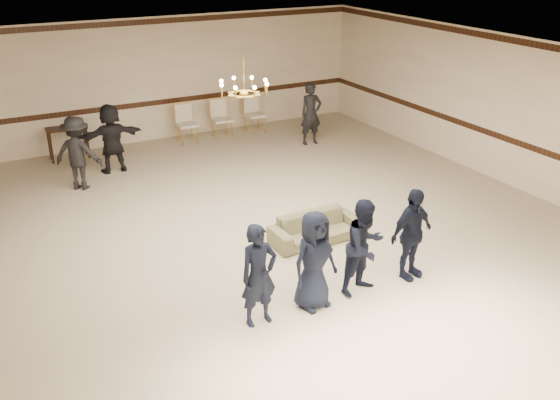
{
  "coord_description": "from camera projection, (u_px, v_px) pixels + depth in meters",
  "views": [
    {
      "loc": [
        -4.49,
        -8.67,
        5.15
      ],
      "look_at": [
        -0.09,
        -0.5,
        1.12
      ],
      "focal_mm": 39.65,
      "sensor_mm": 36.0,
      "label": 1
    }
  ],
  "objects": [
    {
      "name": "adult_mid",
      "position": [
        111.0,
        138.0,
        14.16
      ],
      "size": [
        1.5,
        0.49,
        1.62
      ],
      "primitive_type": "imported",
      "rotation": [
        0.0,
        0.0,
        3.15
      ],
      "color": "black",
      "rests_on": "floor"
    },
    {
      "name": "adult_left",
      "position": [
        78.0,
        153.0,
        13.21
      ],
      "size": [
        1.2,
        1.1,
        1.62
      ],
      "primitive_type": "imported",
      "rotation": [
        0.0,
        0.0,
        2.5
      ],
      "color": "black",
      "rests_on": "floor"
    },
    {
      "name": "boy_c",
      "position": [
        365.0,
        247.0,
        9.37
      ],
      "size": [
        0.85,
        0.72,
        1.53
      ],
      "primitive_type": "imported",
      "rotation": [
        0.0,
        0.0,
        0.21
      ],
      "color": "black",
      "rests_on": "floor"
    },
    {
      "name": "boy_d",
      "position": [
        411.0,
        234.0,
        9.76
      ],
      "size": [
        0.95,
        0.53,
        1.53
      ],
      "primitive_type": "imported",
      "rotation": [
        0.0,
        0.0,
        0.18
      ],
      "color": "black",
      "rests_on": "floor"
    },
    {
      "name": "banquet_chair_left",
      "position": [
        187.0,
        124.0,
        16.23
      ],
      "size": [
        0.5,
        0.5,
        1.02
      ],
      "primitive_type": null,
      "rotation": [
        0.0,
        0.0,
        -0.02
      ],
      "color": "beige",
      "rests_on": "floor"
    },
    {
      "name": "settee",
      "position": [
        316.0,
        228.0,
        11.14
      ],
      "size": [
        1.71,
        0.69,
        0.5
      ],
      "primitive_type": "imported",
      "rotation": [
        0.0,
        0.0,
        0.01
      ],
      "color": "#6C6548",
      "rests_on": "floor"
    },
    {
      "name": "boy_b",
      "position": [
        314.0,
        260.0,
        8.98
      ],
      "size": [
        0.82,
        0.61,
        1.53
      ],
      "primitive_type": "imported",
      "rotation": [
        0.0,
        0.0,
        0.17
      ],
      "color": "black",
      "rests_on": "floor"
    },
    {
      "name": "boy_a",
      "position": [
        259.0,
        275.0,
        8.59
      ],
      "size": [
        0.57,
        0.39,
        1.53
      ],
      "primitive_type": "imported",
      "rotation": [
        0.0,
        0.0,
        0.04
      ],
      "color": "black",
      "rests_on": "floor"
    },
    {
      "name": "chandelier",
      "position": [
        244.0,
        75.0,
        10.67
      ],
      "size": [
        0.94,
        0.94,
        0.89
      ],
      "primitive_type": null,
      "color": "gold",
      "rests_on": "ceiling"
    },
    {
      "name": "room",
      "position": [
        271.0,
        162.0,
        10.37
      ],
      "size": [
        12.01,
        14.01,
        3.21
      ],
      "color": "#BCB190",
      "rests_on": "ground"
    },
    {
      "name": "crown_molding",
      "position": [
        141.0,
        22.0,
        15.42
      ],
      "size": [
        12.0,
        0.02,
        0.14
      ],
      "primitive_type": "cube",
      "color": "black",
      "rests_on": "wall_back"
    },
    {
      "name": "console_table",
      "position": [
        68.0,
        143.0,
        15.12
      ],
      "size": [
        0.98,
        0.45,
        0.81
      ],
      "primitive_type": "cube",
      "rotation": [
        0.0,
        0.0,
        -0.05
      ],
      "color": "black",
      "rests_on": "floor"
    },
    {
      "name": "banquet_chair_mid",
      "position": [
        222.0,
        119.0,
        16.66
      ],
      "size": [
        0.54,
        0.54,
        1.02
      ],
      "primitive_type": null,
      "rotation": [
        0.0,
        0.0,
        -0.09
      ],
      "color": "beige",
      "rests_on": "floor"
    },
    {
      "name": "chair_rail",
      "position": [
        148.0,
        104.0,
        16.25
      ],
      "size": [
        12.0,
        0.02,
        0.14
      ],
      "primitive_type": "cube",
      "color": "black",
      "rests_on": "wall_back"
    },
    {
      "name": "banquet_chair_right",
      "position": [
        255.0,
        114.0,
        17.09
      ],
      "size": [
        0.5,
        0.5,
        1.02
      ],
      "primitive_type": null,
      "rotation": [
        0.0,
        0.0,
        -0.01
      ],
      "color": "beige",
      "rests_on": "floor"
    },
    {
      "name": "adult_right",
      "position": [
        311.0,
        114.0,
        16.06
      ],
      "size": [
        0.61,
        0.42,
        1.62
      ],
      "primitive_type": "imported",
      "rotation": [
        0.0,
        0.0,
        -0.06
      ],
      "color": "black",
      "rests_on": "floor"
    }
  ]
}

